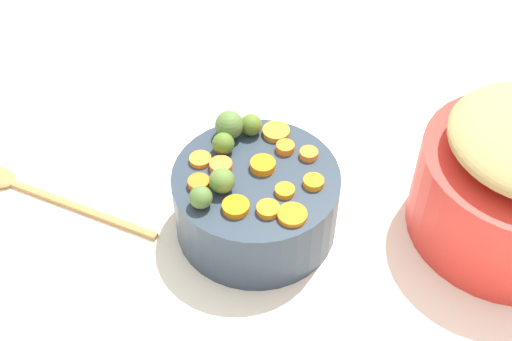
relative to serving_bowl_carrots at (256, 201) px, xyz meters
The scene contains 20 objects.
tabletop 0.06m from the serving_bowl_carrots, 60.25° to the right, with size 2.40×2.40×0.02m, color white.
serving_bowl_carrots is the anchor object (origin of this frame).
carrot_slice_0 0.08m from the serving_bowl_carrots, 69.62° to the left, with size 0.03×0.03×0.01m, color orange.
carrot_slice_1 0.10m from the serving_bowl_carrots, 67.61° to the right, with size 0.03×0.03×0.01m, color orange.
carrot_slice_2 0.09m from the serving_bowl_carrots, 44.17° to the right, with size 0.03×0.03×0.01m, color orange.
carrot_slice_3 0.10m from the serving_bowl_carrots, 152.03° to the right, with size 0.04×0.04×0.01m, color orange.
carrot_slice_4 0.07m from the serving_bowl_carrots, 133.87° to the right, with size 0.03×0.03×0.01m, color orange.
carrot_slice_5 0.10m from the serving_bowl_carrots, 106.43° to the right, with size 0.03×0.03×0.01m, color orange.
carrot_slice_6 0.10m from the serving_bowl_carrots, 65.79° to the left, with size 0.03×0.03×0.01m, color orange.
carrot_slice_7 0.09m from the serving_bowl_carrots, 151.99° to the left, with size 0.04×0.04×0.01m, color orange.
carrot_slice_8 0.06m from the serving_bowl_carrots, 23.25° to the right, with size 0.03×0.03×0.01m, color orange.
carrot_slice_9 0.10m from the serving_bowl_carrots, 23.66° to the right, with size 0.04×0.04×0.01m, color orange.
carrot_slice_10 0.09m from the serving_bowl_carrots, behind, with size 0.03×0.03×0.01m, color orange.
carrot_slice_11 0.10m from the serving_bowl_carrots, 99.14° to the left, with size 0.03×0.03×0.01m, color orange.
brussels_sprout_0 0.11m from the serving_bowl_carrots, ahead, with size 0.03×0.03×0.03m, color #547125.
brussels_sprout_1 0.09m from the serving_bowl_carrots, 39.63° to the left, with size 0.03×0.03×0.03m, color #4F7124.
brussels_sprout_2 0.09m from the serving_bowl_carrots, 115.30° to the left, with size 0.03×0.03×0.03m, color #587A30.
brussels_sprout_3 0.11m from the serving_bowl_carrots, 122.32° to the left, with size 0.03×0.03×0.03m, color #4F7132.
brussels_sprout_4 0.11m from the serving_bowl_carrots, 20.82° to the left, with size 0.04×0.04×0.04m, color #537536.
wooden_spoon 0.35m from the serving_bowl_carrots, 74.91° to the left, with size 0.17×0.28×0.01m.
Camera 1 is at (-0.63, 0.06, 0.77)m, focal length 47.15 mm.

